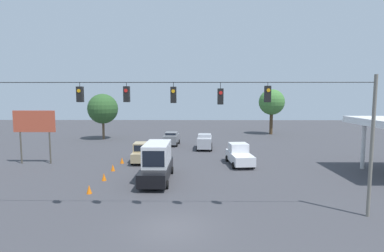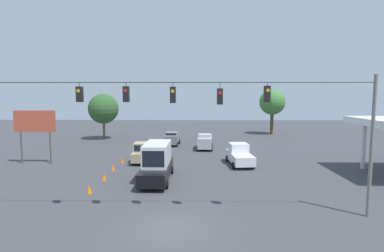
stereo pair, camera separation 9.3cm
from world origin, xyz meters
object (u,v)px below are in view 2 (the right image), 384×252
(tree_horizon_right, at_px, (103,109))
(pickup_truck_white_oncoming_far, at_px, (239,155))
(pickup_truck_tan_withflow_far, at_px, (144,152))
(tree_horizon_left, at_px, (272,102))
(sedan_silver_oncoming_deep, at_px, (205,141))
(roadside_billboard, at_px, (35,125))
(traffic_cone_second, at_px, (104,177))
(traffic_cone_nearest, at_px, (89,189))
(sedan_grey_withflow_deep, at_px, (172,138))
(traffic_cone_fourth, at_px, (122,160))
(overhead_signal_span, at_px, (173,123))
(traffic_cone_third, at_px, (113,168))
(box_truck_black_withflow_mid, at_px, (157,162))

(tree_horizon_right, bearing_deg, pickup_truck_white_oncoming_far, 137.87)
(pickup_truck_tan_withflow_far, xyz_separation_m, tree_horizon_left, (-19.32, -22.78, 4.83))
(sedan_silver_oncoming_deep, bearing_deg, tree_horizon_left, -129.37)
(tree_horizon_right, bearing_deg, roadside_billboard, 84.42)
(pickup_truck_tan_withflow_far, bearing_deg, traffic_cone_second, 74.25)
(pickup_truck_white_oncoming_far, height_order, traffic_cone_nearest, pickup_truck_white_oncoming_far)
(pickup_truck_tan_withflow_far, distance_m, tree_horizon_right, 19.19)
(sedan_grey_withflow_deep, distance_m, tree_horizon_left, 21.60)
(sedan_silver_oncoming_deep, xyz_separation_m, traffic_cone_second, (8.81, 14.73, -0.72))
(sedan_silver_oncoming_deep, bearing_deg, traffic_cone_fourth, 43.49)
(tree_horizon_left, bearing_deg, sedan_silver_oncoming_deep, 50.63)
(overhead_signal_span, xyz_separation_m, traffic_cone_second, (6.39, -7.17, -5.20))
(pickup_truck_white_oncoming_far, xyz_separation_m, traffic_cone_nearest, (12.18, 9.37, -0.66))
(sedan_silver_oncoming_deep, height_order, traffic_cone_second, sedan_silver_oncoming_deep)
(pickup_truck_tan_withflow_far, relative_size, sedan_grey_withflow_deep, 1.27)
(traffic_cone_second, relative_size, traffic_cone_third, 1.00)
(pickup_truck_tan_withflow_far, bearing_deg, pickup_truck_white_oncoming_far, 173.11)
(pickup_truck_tan_withflow_far, distance_m, traffic_cone_second, 7.57)
(traffic_cone_second, distance_m, traffic_cone_fourth, 6.33)
(pickup_truck_white_oncoming_far, height_order, traffic_cone_fourth, pickup_truck_white_oncoming_far)
(tree_horizon_left, relative_size, tree_horizon_right, 1.12)
(traffic_cone_nearest, bearing_deg, tree_horizon_left, -122.71)
(pickup_truck_white_oncoming_far, relative_size, tree_horizon_right, 0.71)
(traffic_cone_second, xyz_separation_m, roadside_billboard, (8.97, -6.16, 3.74))
(traffic_cone_nearest, distance_m, tree_horizon_right, 28.23)
(roadside_billboard, bearing_deg, overhead_signal_span, 139.04)
(sedan_grey_withflow_deep, relative_size, traffic_cone_third, 6.36)
(overhead_signal_span, distance_m, traffic_cone_nearest, 9.13)
(sedan_silver_oncoming_deep, relative_size, traffic_cone_third, 6.86)
(traffic_cone_nearest, relative_size, traffic_cone_second, 1.00)
(pickup_truck_tan_withflow_far, relative_size, pickup_truck_white_oncoming_far, 0.99)
(tree_horizon_right, bearing_deg, traffic_cone_nearest, 105.00)
(traffic_cone_second, relative_size, tree_horizon_right, 0.09)
(sedan_grey_withflow_deep, xyz_separation_m, traffic_cone_third, (4.34, 14.66, -0.65))
(traffic_cone_fourth, xyz_separation_m, tree_horizon_left, (-21.42, -23.71, 5.49))
(overhead_signal_span, bearing_deg, tree_horizon_right, -66.05)
(overhead_signal_span, height_order, pickup_truck_white_oncoming_far, overhead_signal_span)
(overhead_signal_span, relative_size, sedan_silver_oncoming_deep, 5.26)
(box_truck_black_withflow_mid, height_order, sedan_silver_oncoming_deep, box_truck_black_withflow_mid)
(box_truck_black_withflow_mid, bearing_deg, traffic_cone_nearest, 38.89)
(overhead_signal_span, height_order, traffic_cone_nearest, overhead_signal_span)
(roadside_billboard, bearing_deg, sedan_grey_withflow_deep, -138.38)
(box_truck_black_withflow_mid, bearing_deg, sedan_silver_oncoming_deep, -106.93)
(pickup_truck_white_oncoming_far, relative_size, sedan_grey_withflow_deep, 1.28)
(traffic_cone_nearest, bearing_deg, roadside_billboard, -46.80)
(overhead_signal_span, relative_size, pickup_truck_white_oncoming_far, 4.42)
(sedan_silver_oncoming_deep, bearing_deg, pickup_truck_white_oncoming_far, 110.84)
(pickup_truck_white_oncoming_far, xyz_separation_m, traffic_cone_fourth, (12.17, -0.29, -0.66))
(box_truck_black_withflow_mid, relative_size, traffic_cone_nearest, 10.66)
(traffic_cone_second, distance_m, tree_horizon_right, 25.09)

